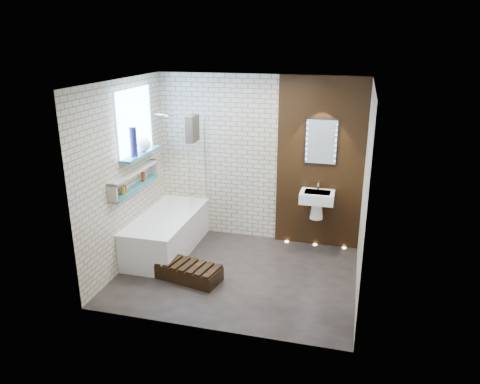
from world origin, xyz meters
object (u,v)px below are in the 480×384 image
(bathtub, at_px, (167,233))
(washbasin, at_px, (317,201))
(led_mirror, at_px, (321,142))
(bath_screen, at_px, (197,164))
(walnut_step, at_px, (189,272))

(bathtub, distance_m, washbasin, 2.32)
(washbasin, relative_size, led_mirror, 0.83)
(bath_screen, height_order, led_mirror, led_mirror)
(bathtub, distance_m, bath_screen, 1.14)
(bathtub, distance_m, led_mirror, 2.68)
(washbasin, bearing_deg, bathtub, -163.99)
(bathtub, bearing_deg, led_mirror, 19.78)
(bathtub, xyz_separation_m, bath_screen, (0.35, 0.44, 0.99))
(bathtub, xyz_separation_m, washbasin, (2.17, 0.62, 0.50))
(washbasin, relative_size, walnut_step, 0.66)
(walnut_step, bearing_deg, bathtub, 129.80)
(led_mirror, height_order, walnut_step, led_mirror)
(washbasin, height_order, led_mirror, led_mirror)
(washbasin, bearing_deg, led_mirror, 90.00)
(bath_screen, bearing_deg, walnut_step, -77.22)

